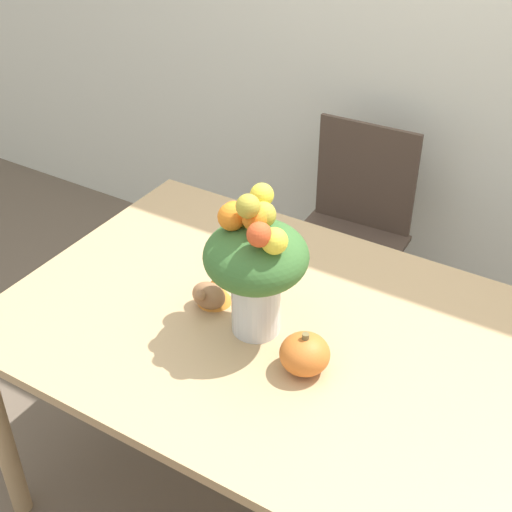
# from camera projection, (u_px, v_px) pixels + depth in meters

# --- Properties ---
(ground_plane) EXTENTS (12.00, 12.00, 0.00)m
(ground_plane) POSITION_uv_depth(u_px,v_px,m) (286.00, 507.00, 2.30)
(ground_plane) COLOR brown
(dining_table) EXTENTS (1.57, 1.01, 0.74)m
(dining_table) POSITION_uv_depth(u_px,v_px,m) (292.00, 355.00, 1.92)
(dining_table) COLOR tan
(dining_table) RESTS_ON ground_plane
(flower_vase) EXTENTS (0.27, 0.26, 0.42)m
(flower_vase) POSITION_uv_depth(u_px,v_px,m) (255.00, 264.00, 1.77)
(flower_vase) COLOR silver
(flower_vase) RESTS_ON dining_table
(pumpkin) EXTENTS (0.13, 0.13, 0.11)m
(pumpkin) POSITION_uv_depth(u_px,v_px,m) (305.00, 354.00, 1.73)
(pumpkin) COLOR orange
(pumpkin) RESTS_ON dining_table
(turkey_figurine) EXTENTS (0.10, 0.13, 0.08)m
(turkey_figurine) POSITION_uv_depth(u_px,v_px,m) (212.00, 292.00, 1.95)
(turkey_figurine) COLOR #936642
(turkey_figurine) RESTS_ON dining_table
(dining_chair_near_window) EXTENTS (0.44, 0.44, 0.88)m
(dining_chair_near_window) POSITION_uv_depth(u_px,v_px,m) (349.00, 236.00, 2.77)
(dining_chair_near_window) COLOR #47382D
(dining_chair_near_window) RESTS_ON ground_plane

